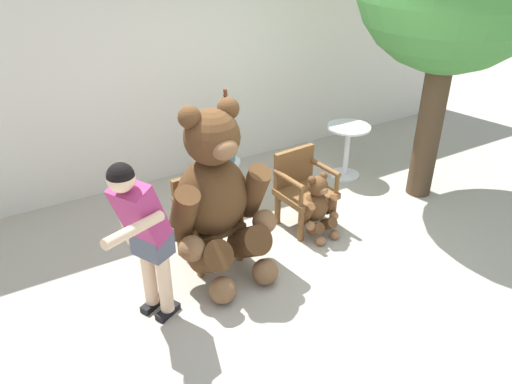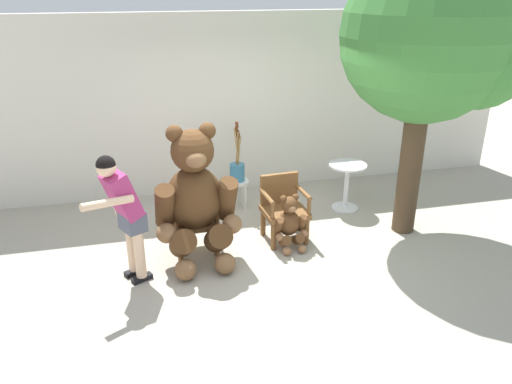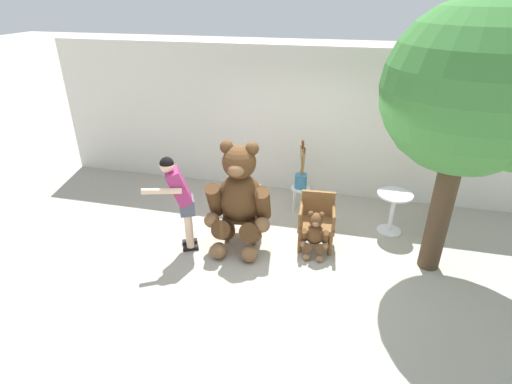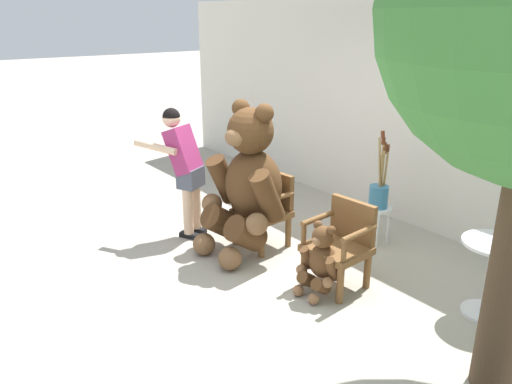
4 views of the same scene
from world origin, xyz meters
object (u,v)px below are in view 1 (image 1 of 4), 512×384
(person_visitor, at_px, (143,229))
(wooden_chair_left, at_px, (206,216))
(wooden_chair_right, at_px, (303,187))
(round_side_table, at_px, (347,145))
(teddy_bear_large, at_px, (217,195))
(brush_bucket, at_px, (226,146))
(teddy_bear_small, at_px, (318,206))
(white_stool, at_px, (227,168))

(person_visitor, bearing_deg, wooden_chair_left, 36.34)
(wooden_chair_right, height_order, person_visitor, person_visitor)
(person_visitor, bearing_deg, round_side_table, 21.51)
(teddy_bear_large, bearing_deg, person_visitor, -158.46)
(brush_bucket, bearing_deg, wooden_chair_left, -127.01)
(person_visitor, distance_m, round_side_table, 3.45)
(wooden_chair_left, relative_size, teddy_bear_small, 1.18)
(white_stool, bearing_deg, brush_bucket, 33.66)
(brush_bucket, bearing_deg, wooden_chair_right, -68.84)
(wooden_chair_left, distance_m, wooden_chair_right, 1.19)
(white_stool, relative_size, round_side_table, 0.64)
(teddy_bear_large, xyz_separation_m, white_stool, (0.77, 1.31, -0.48))
(wooden_chair_right, xyz_separation_m, white_stool, (-0.41, 1.04, -0.11))
(round_side_table, bearing_deg, brush_bucket, 166.30)
(wooden_chair_right, relative_size, round_side_table, 1.19)
(person_visitor, relative_size, round_side_table, 2.16)
(teddy_bear_large, relative_size, brush_bucket, 1.89)
(round_side_table, bearing_deg, person_visitor, -158.49)
(wooden_chair_left, relative_size, person_visitor, 0.55)
(teddy_bear_large, bearing_deg, wooden_chair_right, 13.04)
(wooden_chair_right, distance_m, person_visitor, 2.14)
(teddy_bear_large, bearing_deg, wooden_chair_left, 92.05)
(teddy_bear_large, height_order, teddy_bear_small, teddy_bear_large)
(wooden_chair_left, height_order, brush_bucket, brush_bucket)
(round_side_table, bearing_deg, white_stool, 166.37)
(person_visitor, distance_m, brush_bucket, 2.31)
(person_visitor, bearing_deg, teddy_bear_large, 21.54)
(wooden_chair_right, bearing_deg, brush_bucket, 111.16)
(teddy_bear_small, xyz_separation_m, person_visitor, (-2.01, -0.32, 0.56))
(white_stool, bearing_deg, round_side_table, -13.63)
(person_visitor, xyz_separation_m, white_stool, (1.60, 1.64, -0.57))
(wooden_chair_right, distance_m, teddy_bear_small, 0.30)
(person_visitor, height_order, white_stool, person_visitor)
(wooden_chair_right, height_order, brush_bucket, brush_bucket)
(wooden_chair_left, xyz_separation_m, wooden_chair_right, (1.19, -0.00, 0.00))
(teddy_bear_large, relative_size, person_visitor, 1.10)
(white_stool, bearing_deg, wooden_chair_right, -68.71)
(wooden_chair_right, distance_m, brush_bucket, 1.13)
(teddy_bear_large, height_order, person_visitor, teddy_bear_large)
(wooden_chair_left, bearing_deg, round_side_table, 15.48)
(teddy_bear_large, xyz_separation_m, round_side_table, (2.36, 0.93, -0.39))
(wooden_chair_right, distance_m, teddy_bear_large, 1.27)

